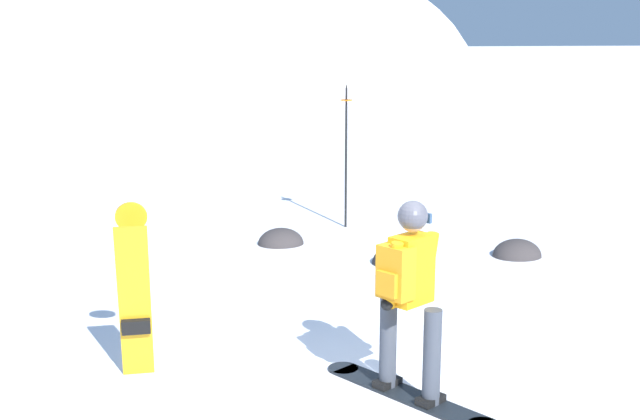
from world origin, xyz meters
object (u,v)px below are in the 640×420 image
at_px(snowboarder_main, 408,295).
at_px(rock_dark, 517,256).
at_px(rock_mid, 398,263).
at_px(rock_small, 281,244).
at_px(piste_marker_near, 346,147).
at_px(spare_snowboard, 134,294).

relative_size(snowboarder_main, rock_dark, 2.49).
height_order(rock_mid, rock_small, rock_mid).
bearing_deg(snowboarder_main, rock_small, 93.08).
xyz_separation_m(piste_marker_near, rock_dark, (1.95, -2.16, -1.29)).
bearing_deg(snowboarder_main, rock_dark, 54.73).
relative_size(spare_snowboard, rock_dark, 2.34).
bearing_deg(snowboarder_main, piste_marker_near, 81.80).
bearing_deg(spare_snowboard, rock_dark, 32.26).
relative_size(piste_marker_near, rock_small, 3.37).
relative_size(snowboarder_main, spare_snowboard, 1.06).
height_order(rock_dark, rock_small, rock_dark).
bearing_deg(piste_marker_near, rock_mid, -83.98).
distance_m(snowboarder_main, rock_small, 5.40).
height_order(snowboarder_main, spare_snowboard, snowboarder_main).
bearing_deg(rock_dark, spare_snowboard, -147.74).
bearing_deg(snowboarder_main, spare_snowboard, 160.31).
xyz_separation_m(rock_dark, rock_small, (-3.13, 1.29, 0.00)).
distance_m(rock_dark, rock_mid, 1.72).
bearing_deg(rock_mid, spare_snowboard, -136.55).
distance_m(spare_snowboard, rock_small, 4.98).
distance_m(piste_marker_near, rock_small, 1.94).
height_order(spare_snowboard, rock_dark, spare_snowboard).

